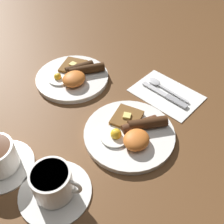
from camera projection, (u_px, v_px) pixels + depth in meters
The scene contains 7 objects.
ground_plane at pixel (129, 136), 0.69m from camera, with size 3.00×3.00×0.00m, color brown.
breakfast_plate_near at pixel (131, 132), 0.68m from camera, with size 0.24×0.24×0.05m.
breakfast_plate_far at pixel (74, 76), 0.85m from camera, with size 0.23×0.23×0.05m.
teacup_near at pixel (53, 185), 0.56m from camera, with size 0.16×0.16×0.08m.
napkin at pixel (166, 93), 0.81m from camera, with size 0.14×0.20×0.01m, color white.
knife at pixel (167, 96), 0.79m from camera, with size 0.03×0.16×0.01m.
spoon at pixel (159, 84), 0.83m from camera, with size 0.04×0.15×0.01m.
Camera 1 is at (-0.38, -0.23, 0.54)m, focal length 42.00 mm.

